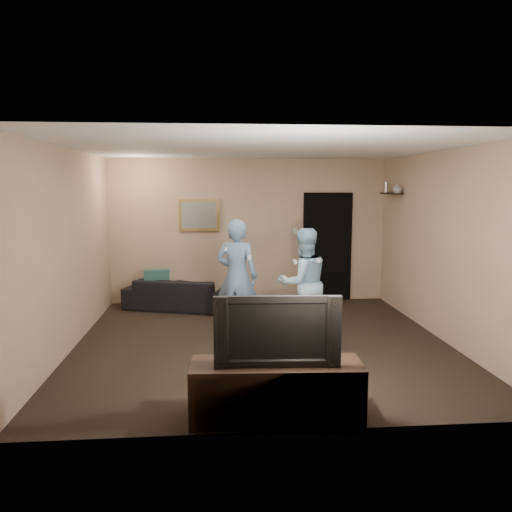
{
  "coord_description": "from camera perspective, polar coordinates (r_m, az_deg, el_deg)",
  "views": [
    {
      "loc": [
        -0.63,
        -6.55,
        2.11
      ],
      "look_at": [
        -0.06,
        0.3,
        1.15
      ],
      "focal_mm": 35.0,
      "sensor_mm": 36.0,
      "label": 1
    }
  ],
  "objects": [
    {
      "name": "ground",
      "position": [
        6.91,
        0.69,
        -9.84
      ],
      "size": [
        5.0,
        5.0,
        0.0
      ],
      "primitive_type": "plane",
      "color": "black",
      "rests_on": "ground"
    },
    {
      "name": "light_switch",
      "position": [
        9.18,
        4.51,
        2.87
      ],
      "size": [
        0.08,
        0.02,
        0.12
      ],
      "primitive_type": "cube",
      "color": "silver",
      "rests_on": "wall_back"
    },
    {
      "name": "wii_player_right",
      "position": [
        7.02,
        5.44,
        -3.09
      ],
      "size": [
        0.87,
        0.74,
        1.54
      ],
      "color": "#9CC8E3",
      "rests_on": "ground"
    },
    {
      "name": "sofa",
      "position": [
        8.76,
        -8.78,
        -4.27
      ],
      "size": [
        1.97,
        1.24,
        0.54
      ],
      "primitive_type": "imported",
      "rotation": [
        0.0,
        0.0,
        2.84
      ],
      "color": "black",
      "rests_on": "ground"
    },
    {
      "name": "wall_right",
      "position": [
        7.3,
        20.64,
        1.07
      ],
      "size": [
        0.04,
        5.0,
        2.6
      ],
      "primitive_type": "cube",
      "color": "tan",
      "rests_on": "ground"
    },
    {
      "name": "painting_canvas",
      "position": [
        9.01,
        -6.52,
        4.66
      ],
      "size": [
        0.62,
        0.01,
        0.47
      ],
      "primitive_type": "cube",
      "color": "slate",
      "rests_on": "painting_frame"
    },
    {
      "name": "wall_front",
      "position": [
        4.17,
        4.02,
        -3.25
      ],
      "size": [
        5.0,
        0.04,
        2.6
      ],
      "primitive_type": "cube",
      "color": "tan",
      "rests_on": "ground"
    },
    {
      "name": "wii_player_left",
      "position": [
        7.18,
        -2.2,
        -2.34
      ],
      "size": [
        0.7,
        0.58,
        1.65
      ],
      "color": "#6589AF",
      "rests_on": "ground"
    },
    {
      "name": "shelf_figurine",
      "position": [
        9.13,
        14.66,
        7.61
      ],
      "size": [
        0.06,
        0.06,
        0.18
      ],
      "primitive_type": "cylinder",
      "color": "silver",
      "rests_on": "wall_shelf"
    },
    {
      "name": "wall_shelf",
      "position": [
        8.88,
        15.21,
        6.9
      ],
      "size": [
        0.2,
        0.6,
        0.03
      ],
      "primitive_type": "cube",
      "color": "black",
      "rests_on": "wall_right"
    },
    {
      "name": "throw_pillow",
      "position": [
        8.75,
        -11.27,
        -2.93
      ],
      "size": [
        0.45,
        0.21,
        0.43
      ],
      "primitive_type": "cube",
      "rotation": [
        0.0,
        0.0,
        0.16
      ],
      "color": "#184A43",
      "rests_on": "sofa"
    },
    {
      "name": "tv_console",
      "position": [
        4.72,
        2.33,
        -15.28
      ],
      "size": [
        1.58,
        0.58,
        0.56
      ],
      "primitive_type": "cube",
      "rotation": [
        0.0,
        0.0,
        -0.05
      ],
      "color": "black",
      "rests_on": "ground"
    },
    {
      "name": "wall_back",
      "position": [
        9.1,
        -0.81,
        2.85
      ],
      "size": [
        5.0,
        0.04,
        2.6
      ],
      "primitive_type": "cube",
      "color": "tan",
      "rests_on": "ground"
    },
    {
      "name": "painting_frame",
      "position": [
        9.04,
        -6.52,
        4.67
      ],
      "size": [
        0.72,
        0.05,
        0.57
      ],
      "primitive_type": "cube",
      "color": "olive",
      "rests_on": "wall_back"
    },
    {
      "name": "shelf_vase",
      "position": [
        8.62,
        15.85,
        7.48
      ],
      "size": [
        0.16,
        0.16,
        0.16
      ],
      "primitive_type": "imported",
      "rotation": [
        0.0,
        0.0,
        0.08
      ],
      "color": "#A1A1A6",
      "rests_on": "wall_shelf"
    },
    {
      "name": "ceiling",
      "position": [
        6.59,
        0.73,
        12.22
      ],
      "size": [
        5.0,
        5.0,
        0.04
      ],
      "primitive_type": "cube",
      "color": "silver",
      "rests_on": "wall_back"
    },
    {
      "name": "doorway",
      "position": [
        9.32,
        8.14,
        1.03
      ],
      "size": [
        0.9,
        0.06,
        2.0
      ],
      "primitive_type": "cube",
      "color": "black",
      "rests_on": "ground"
    },
    {
      "name": "television",
      "position": [
        4.51,
        2.37,
        -8.27
      ],
      "size": [
        1.12,
        0.2,
        0.64
      ],
      "primitive_type": "imported",
      "rotation": [
        0.0,
        0.0,
        -0.05
      ],
      "color": "black",
      "rests_on": "tv_console"
    },
    {
      "name": "wall_left",
      "position": [
        6.85,
        -20.58,
        0.66
      ],
      "size": [
        0.04,
        5.0,
        2.6
      ],
      "primitive_type": "cube",
      "color": "tan",
      "rests_on": "ground"
    }
  ]
}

